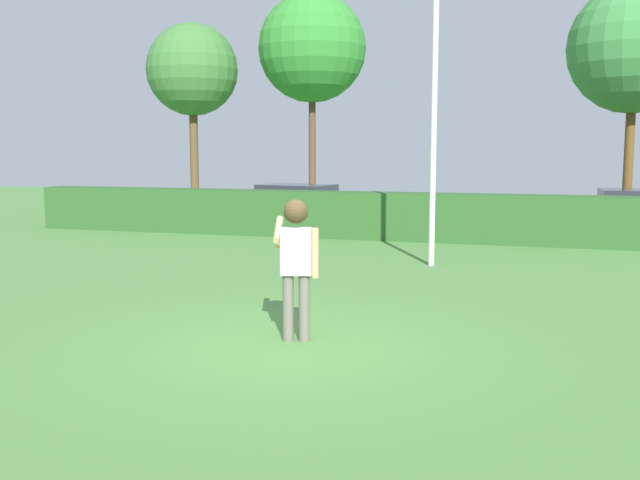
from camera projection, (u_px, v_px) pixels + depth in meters
ground_plane at (288, 344)px, 8.95m from camera, size 60.00×60.00×0.00m
person at (296, 254)px, 8.99m from camera, size 0.70×0.67×1.77m
frisbee at (285, 247)px, 9.49m from camera, size 0.26×0.26×0.07m
lamppost at (435, 76)px, 14.49m from camera, size 0.24×0.24×6.99m
hedge_row at (425, 217)px, 18.91m from camera, size 22.75×0.90×1.24m
parked_car_blue at (297, 202)px, 23.16m from camera, size 4.46×2.53×1.25m
willow_tree at (192, 70)px, 28.37m from camera, size 3.56×3.56×7.21m
oak_tree at (312, 48)px, 28.10m from camera, size 4.17×4.17×8.32m
birch_tree at (634, 48)px, 21.78m from camera, size 3.91×3.91×7.34m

